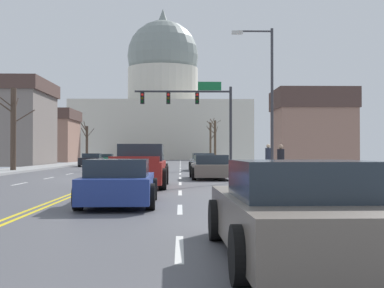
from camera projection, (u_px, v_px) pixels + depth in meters
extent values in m
cube|color=#4E4E53|center=(110.00, 180.00, 26.45)|extent=(14.00, 180.00, 0.06)
cube|color=yellow|center=(108.00, 180.00, 26.45)|extent=(0.10, 176.40, 0.00)
cube|color=yellow|center=(113.00, 180.00, 26.46)|extent=(0.10, 176.40, 0.00)
cube|color=silver|center=(179.00, 248.00, 7.64)|extent=(0.12, 2.20, 0.00)
cube|color=silver|center=(180.00, 209.00, 12.83)|extent=(0.12, 2.20, 0.00)
cube|color=silver|center=(180.00, 193.00, 18.03)|extent=(0.12, 2.20, 0.00)
cube|color=silver|center=(180.00, 184.00, 23.23)|extent=(0.12, 2.20, 0.00)
cube|color=silver|center=(180.00, 178.00, 28.43)|extent=(0.12, 2.20, 0.00)
cube|color=silver|center=(180.00, 174.00, 33.63)|extent=(0.12, 2.20, 0.00)
cube|color=silver|center=(180.00, 171.00, 38.83)|extent=(0.12, 2.20, 0.00)
cube|color=silver|center=(180.00, 169.00, 44.02)|extent=(0.12, 2.20, 0.00)
cube|color=silver|center=(180.00, 167.00, 49.22)|extent=(0.12, 2.20, 0.00)
cube|color=silver|center=(180.00, 166.00, 54.42)|extent=(0.12, 2.20, 0.00)
cube|color=silver|center=(180.00, 164.00, 59.62)|extent=(0.12, 2.20, 0.00)
cube|color=silver|center=(180.00, 163.00, 64.82)|extent=(0.12, 2.20, 0.00)
cube|color=silver|center=(180.00, 163.00, 70.01)|extent=(0.12, 2.20, 0.00)
cube|color=silver|center=(180.00, 162.00, 75.21)|extent=(0.12, 2.20, 0.00)
cube|color=silver|center=(180.00, 161.00, 80.41)|extent=(0.12, 2.20, 0.00)
cube|color=silver|center=(180.00, 161.00, 85.61)|extent=(0.12, 2.20, 0.00)
cube|color=silver|center=(180.00, 160.00, 90.81)|extent=(0.12, 2.20, 0.00)
cube|color=silver|center=(20.00, 184.00, 23.08)|extent=(0.12, 2.20, 0.00)
cube|color=silver|center=(49.00, 178.00, 28.28)|extent=(0.12, 2.20, 0.00)
cube|color=silver|center=(70.00, 174.00, 33.47)|extent=(0.12, 2.20, 0.00)
cube|color=silver|center=(84.00, 171.00, 38.67)|extent=(0.12, 2.20, 0.00)
cube|color=silver|center=(96.00, 169.00, 43.87)|extent=(0.12, 2.20, 0.00)
cube|color=silver|center=(105.00, 167.00, 49.07)|extent=(0.12, 2.20, 0.00)
cube|color=silver|center=(112.00, 166.00, 54.27)|extent=(0.12, 2.20, 0.00)
cube|color=silver|center=(118.00, 164.00, 59.47)|extent=(0.12, 2.20, 0.00)
cube|color=silver|center=(123.00, 163.00, 64.66)|extent=(0.12, 2.20, 0.00)
cube|color=silver|center=(127.00, 163.00, 69.86)|extent=(0.12, 2.20, 0.00)
cube|color=silver|center=(131.00, 162.00, 75.06)|extent=(0.12, 2.20, 0.00)
cube|color=silver|center=(134.00, 161.00, 80.26)|extent=(0.12, 2.20, 0.00)
cube|color=silver|center=(137.00, 161.00, 85.46)|extent=(0.12, 2.20, 0.00)
cube|color=silver|center=(139.00, 160.00, 90.65)|extent=(0.12, 2.20, 0.00)
cube|color=gray|center=(280.00, 178.00, 26.64)|extent=(3.00, 180.00, 0.14)
cylinder|color=#28282D|center=(231.00, 127.00, 43.09)|extent=(0.22, 0.22, 6.57)
cylinder|color=#28282D|center=(183.00, 91.00, 43.04)|extent=(7.80, 0.16, 0.16)
cube|color=black|center=(197.00, 98.00, 43.06)|extent=(0.32, 0.28, 0.92)
sphere|color=red|center=(197.00, 95.00, 42.91)|extent=(0.22, 0.22, 0.22)
sphere|color=#332B05|center=(197.00, 98.00, 42.90)|extent=(0.22, 0.22, 0.22)
sphere|color=black|center=(197.00, 102.00, 42.90)|extent=(0.22, 0.22, 0.22)
cube|color=black|center=(168.00, 98.00, 43.01)|extent=(0.32, 0.28, 0.92)
sphere|color=red|center=(168.00, 95.00, 42.85)|extent=(0.22, 0.22, 0.22)
sphere|color=#332B05|center=(168.00, 98.00, 42.85)|extent=(0.22, 0.22, 0.22)
sphere|color=black|center=(168.00, 102.00, 42.85)|extent=(0.22, 0.22, 0.22)
cube|color=black|center=(142.00, 98.00, 42.96)|extent=(0.32, 0.28, 0.92)
sphere|color=red|center=(142.00, 95.00, 42.81)|extent=(0.22, 0.22, 0.22)
sphere|color=#332B05|center=(142.00, 98.00, 42.80)|extent=(0.22, 0.22, 0.22)
sphere|color=black|center=(142.00, 102.00, 42.80)|extent=(0.22, 0.22, 0.22)
cube|color=#146033|center=(210.00, 86.00, 43.12)|extent=(1.90, 0.06, 0.70)
cylinder|color=#333338|center=(272.00, 102.00, 27.08)|extent=(0.14, 0.14, 7.59)
cylinder|color=#333338|center=(255.00, 31.00, 27.12)|extent=(1.78, 0.09, 0.09)
cube|color=#B2B2AD|center=(237.00, 33.00, 27.10)|extent=(0.56, 0.24, 0.16)
cube|color=beige|center=(163.00, 132.00, 105.39)|extent=(33.38, 22.39, 10.86)
cylinder|color=beige|center=(163.00, 86.00, 105.53)|extent=(13.91, 13.91, 7.21)
sphere|color=gray|center=(163.00, 56.00, 105.62)|extent=(14.10, 14.10, 14.10)
cone|color=gray|center=(163.00, 15.00, 105.74)|extent=(1.80, 1.80, 2.40)
cube|color=#9EA3A8|center=(203.00, 164.00, 39.96)|extent=(1.87, 4.44, 0.69)
cube|color=#232D38|center=(203.00, 156.00, 39.56)|extent=(1.59, 2.13, 0.45)
cylinder|color=black|center=(190.00, 166.00, 41.27)|extent=(0.24, 0.65, 0.64)
cylinder|color=black|center=(212.00, 166.00, 41.36)|extent=(0.24, 0.65, 0.64)
cylinder|color=black|center=(192.00, 167.00, 38.56)|extent=(0.24, 0.65, 0.64)
cylinder|color=black|center=(216.00, 167.00, 38.65)|extent=(0.24, 0.65, 0.64)
cube|color=#9EA3A8|center=(151.00, 167.00, 34.12)|extent=(1.91, 4.25, 0.58)
cube|color=#232D38|center=(151.00, 159.00, 33.83)|extent=(1.64, 2.01, 0.46)
cylinder|color=black|center=(139.00, 168.00, 35.42)|extent=(0.23, 0.64, 0.64)
cylinder|color=black|center=(166.00, 168.00, 35.42)|extent=(0.23, 0.64, 0.64)
cylinder|color=black|center=(135.00, 169.00, 32.81)|extent=(0.23, 0.64, 0.64)
cylinder|color=black|center=(164.00, 169.00, 32.81)|extent=(0.23, 0.64, 0.64)
cube|color=#6B6056|center=(210.00, 170.00, 27.49)|extent=(1.94, 4.70, 0.61)
cube|color=#232D38|center=(211.00, 159.00, 27.26)|extent=(1.67, 2.18, 0.48)
cylinder|color=black|center=(192.00, 172.00, 28.90)|extent=(0.23, 0.64, 0.64)
cylinder|color=black|center=(225.00, 172.00, 28.98)|extent=(0.23, 0.64, 0.64)
cylinder|color=black|center=(194.00, 174.00, 26.01)|extent=(0.23, 0.64, 0.64)
cylinder|color=black|center=(231.00, 174.00, 26.09)|extent=(0.23, 0.64, 0.64)
cube|color=maroon|center=(140.00, 171.00, 21.02)|extent=(1.93, 5.39, 0.80)
cube|color=#1E2833|center=(141.00, 153.00, 21.79)|extent=(1.77, 1.83, 0.70)
cube|color=maroon|center=(134.00, 160.00, 18.40)|extent=(1.77, 0.10, 0.22)
cylinder|color=black|center=(120.00, 175.00, 22.61)|extent=(0.28, 0.80, 0.80)
cylinder|color=black|center=(165.00, 175.00, 22.66)|extent=(0.28, 0.80, 0.80)
cylinder|color=black|center=(110.00, 179.00, 19.38)|extent=(0.28, 0.80, 0.80)
cylinder|color=black|center=(163.00, 179.00, 19.42)|extent=(0.28, 0.80, 0.80)
cube|color=navy|center=(119.00, 187.00, 13.98)|extent=(1.83, 4.36, 0.61)
cube|color=#232D38|center=(118.00, 168.00, 13.57)|extent=(1.56, 2.01, 0.43)
cylinder|color=black|center=(94.00, 189.00, 15.27)|extent=(0.24, 0.65, 0.64)
cylinder|color=black|center=(153.00, 189.00, 15.36)|extent=(0.24, 0.65, 0.64)
cylinder|color=black|center=(78.00, 197.00, 12.60)|extent=(0.24, 0.65, 0.64)
cylinder|color=black|center=(150.00, 197.00, 12.68)|extent=(0.24, 0.65, 0.64)
cube|color=#6B6056|center=(298.00, 221.00, 6.95)|extent=(2.00, 4.63, 0.64)
cube|color=#232D38|center=(302.00, 179.00, 6.73)|extent=(1.71, 1.99, 0.48)
cylinder|color=black|center=(216.00, 220.00, 8.32)|extent=(0.24, 0.65, 0.64)
cylinder|color=black|center=(335.00, 219.00, 8.41)|extent=(0.24, 0.65, 0.64)
cylinder|color=black|center=(242.00, 255.00, 5.48)|extent=(0.24, 0.65, 0.64)
cube|color=black|center=(91.00, 161.00, 51.08)|extent=(2.02, 4.42, 0.69)
cube|color=#232D38|center=(92.00, 155.00, 51.50)|extent=(1.71, 1.96, 0.41)
cylinder|color=black|center=(99.00, 163.00, 49.78)|extent=(0.24, 0.65, 0.64)
cylinder|color=black|center=(79.00, 163.00, 49.67)|extent=(0.24, 0.65, 0.64)
cylinder|color=black|center=(102.00, 163.00, 52.48)|extent=(0.24, 0.65, 0.64)
cylinder|color=black|center=(83.00, 163.00, 52.36)|extent=(0.24, 0.65, 0.64)
cube|color=#1E7247|center=(106.00, 160.00, 63.58)|extent=(1.91, 4.69, 0.58)
cube|color=#232D38|center=(106.00, 156.00, 63.75)|extent=(1.63, 2.23, 0.42)
cylinder|color=black|center=(112.00, 161.00, 62.19)|extent=(0.24, 0.65, 0.64)
cylinder|color=black|center=(97.00, 161.00, 62.10)|extent=(0.24, 0.65, 0.64)
cylinder|color=black|center=(114.00, 161.00, 65.06)|extent=(0.24, 0.65, 0.64)
cylinder|color=black|center=(100.00, 161.00, 64.96)|extent=(0.24, 0.65, 0.64)
cube|color=#1E7247|center=(144.00, 158.00, 76.86)|extent=(1.79, 4.39, 0.61)
cube|color=#232D38|center=(144.00, 155.00, 77.11)|extent=(1.55, 1.96, 0.38)
cylinder|color=black|center=(149.00, 160.00, 75.51)|extent=(0.23, 0.64, 0.64)
cylinder|color=black|center=(137.00, 160.00, 75.50)|extent=(0.23, 0.64, 0.64)
cylinder|color=black|center=(151.00, 159.00, 78.22)|extent=(0.23, 0.64, 0.64)
cylinder|color=black|center=(139.00, 159.00, 78.20)|extent=(0.23, 0.64, 0.64)
cube|color=#8C6656|center=(31.00, 141.00, 74.74)|extent=(12.18, 8.92, 5.85)
cube|color=#47332D|center=(31.00, 115.00, 74.79)|extent=(12.67, 9.28, 1.46)
cube|color=#8C6656|center=(313.00, 137.00, 59.65)|extent=(8.31, 7.13, 6.16)
cube|color=#47332D|center=(312.00, 100.00, 59.71)|extent=(8.65, 7.41, 2.23)
cylinder|color=#4C3D2D|center=(215.00, 141.00, 68.36)|extent=(0.31, 0.31, 5.34)
cylinder|color=#4C3D2D|center=(212.00, 131.00, 67.93)|extent=(1.05, 0.99, 0.80)
cylinder|color=#4C3D2D|center=(211.00, 125.00, 68.86)|extent=(1.09, 1.08, 1.18)
cylinder|color=#4C3D2D|center=(216.00, 131.00, 68.72)|extent=(0.48, 0.73, 1.21)
cylinder|color=#4C3D2D|center=(213.00, 123.00, 69.20)|extent=(0.63, 1.68, 1.11)
cylinder|color=#423328|center=(13.00, 129.00, 36.76)|extent=(0.39, 0.39, 5.70)
cylinder|color=#423328|center=(16.00, 106.00, 37.33)|extent=(0.07, 1.14, 1.34)
cylinder|color=#423328|center=(13.00, 96.00, 35.97)|extent=(0.62, 1.75, 1.05)
cylinder|color=#423328|center=(6.00, 102.00, 36.19)|extent=(0.74, 1.27, 0.77)
cylinder|color=#423328|center=(24.00, 116.00, 37.29)|extent=(1.28, 1.07, 1.04)
cylinder|color=#423328|center=(7.00, 108.00, 36.52)|extent=(0.86, 0.64, 0.73)
cylinder|color=#4C3D2D|center=(210.00, 141.00, 79.92)|extent=(0.31, 0.31, 5.71)
cylinder|color=#4C3D2D|center=(213.00, 137.00, 79.72)|extent=(0.82, 0.57, 0.90)
cylinder|color=#4C3D2D|center=(209.00, 129.00, 79.91)|extent=(0.67, 0.14, 0.89)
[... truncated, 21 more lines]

